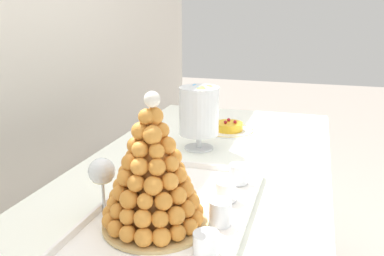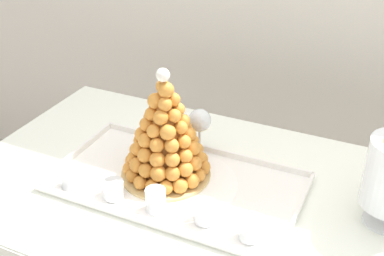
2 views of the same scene
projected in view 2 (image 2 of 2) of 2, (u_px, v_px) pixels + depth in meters
name	position (u px, v px, depth m)	size (l,w,h in m)	color
buffet_table	(276.00, 233.00, 1.29)	(1.76, 0.80, 0.74)	brown
serving_tray	(177.00, 183.00, 1.33)	(0.66, 0.37, 0.02)	white
croquembouche	(166.00, 136.00, 1.30)	(0.25, 0.25, 0.32)	tan
dessert_cup_left	(73.00, 179.00, 1.30)	(0.06, 0.06, 0.05)	silver
dessert_cup_mid_left	(114.00, 190.00, 1.26)	(0.05, 0.05, 0.05)	silver
dessert_cup_centre	(156.00, 201.00, 1.22)	(0.05, 0.05, 0.06)	silver
dessert_cup_mid_right	(205.00, 213.00, 1.18)	(0.06, 0.06, 0.05)	silver
dessert_cup_right	(251.00, 229.00, 1.13)	(0.05, 0.05, 0.06)	silver
wine_glass	(200.00, 122.00, 1.42)	(0.07, 0.07, 0.14)	silver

